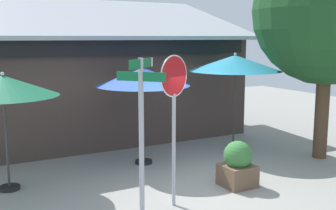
{
  "coord_description": "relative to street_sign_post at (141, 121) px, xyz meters",
  "views": [
    {
      "loc": [
        -4.94,
        -7.64,
        3.23
      ],
      "look_at": [
        -0.16,
        1.2,
        1.6
      ],
      "focal_mm": 44.87,
      "sensor_mm": 36.0,
      "label": 1
    }
  ],
  "objects": [
    {
      "name": "patio_umbrella_forest_green_left",
      "position": [
        -1.9,
        2.65,
        0.44
      ],
      "size": [
        2.27,
        2.27,
        2.53
      ],
      "color": "black",
      "rests_on": "ground"
    },
    {
      "name": "street_sign_post",
      "position": [
        0.0,
        0.0,
        0.0
      ],
      "size": [
        0.74,
        0.7,
        2.88
      ],
      "color": "#A8AAB2",
      "rests_on": "ground"
    },
    {
      "name": "patio_umbrella_royal_blue_center",
      "position": [
        1.44,
        3.01,
        0.45
      ],
      "size": [
        2.37,
        2.37,
        2.54
      ],
      "color": "black",
      "rests_on": "ground"
    },
    {
      "name": "sidewalk_planter",
      "position": [
        2.53,
        0.52,
        -1.31
      ],
      "size": [
        0.68,
        0.68,
        1.01
      ],
      "color": "brown",
      "rests_on": "ground"
    },
    {
      "name": "ground_plane",
      "position": [
        1.95,
        1.13,
        -1.83
      ],
      "size": [
        28.0,
        28.0,
        0.1
      ],
      "primitive_type": "cube",
      "color": "#9E9B93"
    },
    {
      "name": "cafe_building",
      "position": [
        1.4,
        6.67,
        -0.03
      ],
      "size": [
        9.51,
        4.85,
        4.6
      ],
      "color": "#473833",
      "rests_on": "ground"
    },
    {
      "name": "stop_sign",
      "position": [
        0.79,
        0.25,
        0.25
      ],
      "size": [
        0.73,
        0.32,
        2.91
      ],
      "color": "#A8AAB2",
      "rests_on": "ground"
    },
    {
      "name": "patio_umbrella_teal_right",
      "position": [
        4.32,
        3.03,
        0.71
      ],
      "size": [
        2.63,
        2.63,
        2.8
      ],
      "color": "black",
      "rests_on": "ground"
    }
  ]
}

